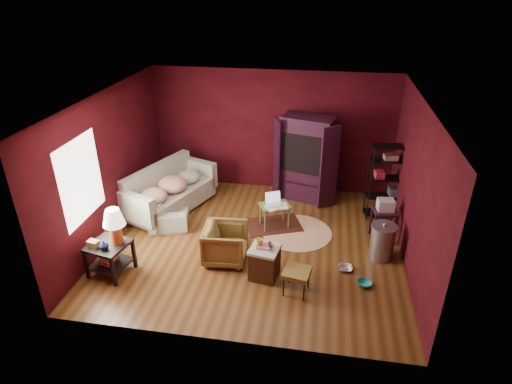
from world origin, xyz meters
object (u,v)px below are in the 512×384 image
Objects in this scene: sofa at (171,196)px; laptop_desk at (275,207)px; wire_shelving at (388,179)px; hamper at (264,262)px; armchair at (225,242)px; tv_armoire at (306,157)px; side_table at (112,236)px.

laptop_desk is at bearing -110.53° from sofa.
wire_shelving reaches higher than laptop_desk.
armchair is at bearing 154.41° from hamper.
tv_armoire is (1.23, 2.66, 0.62)m from armchair.
side_table is 4.49m from tv_armoire.
sofa is 2.73× the size of laptop_desk.
hamper is 3.34m from wire_shelving.
side_table is at bearing -158.14° from wire_shelving.
side_table is at bearing -115.96° from tv_armoire.
armchair is at bearing -152.88° from wire_shelving.
armchair is (1.56, -1.54, -0.00)m from sofa.
wire_shelving is at bearing 30.00° from side_table.
hamper is at bearing -119.05° from armchair.
sofa reaches higher than hamper.
side_table is at bearing -173.58° from hamper.
laptop_desk is (0.71, 1.30, 0.06)m from armchair.
armchair reaches higher than hamper.
laptop_desk is at bearing 38.01° from side_table.
tv_armoire is 1.82m from wire_shelving.
wire_shelving is at bearing -5.61° from laptop_desk.
sofa is 1.22× the size of wire_shelving.
tv_armoire is at bearing 44.29° from laptop_desk.
hamper is at bearing -140.01° from wire_shelving.
sofa is at bearing 149.20° from laptop_desk.
tv_armoire is (0.47, 3.02, 0.70)m from hamper.
tv_armoire reaches higher than wire_shelving.
sofa is 3.07m from tv_armoire.
sofa is 3.00m from hamper.
tv_armoire is (3.02, 3.31, 0.27)m from side_table.
sofa is 1.59× the size of side_table.
laptop_desk is at bearing -168.89° from wire_shelving.
tv_armoire is at bearing -82.69° from sofa.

